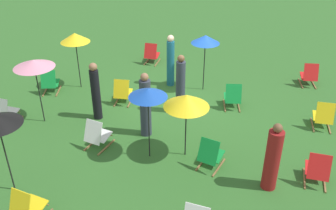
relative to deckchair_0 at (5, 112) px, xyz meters
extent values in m
plane|color=#2D6026|center=(-4.50, -2.56, -0.37)|extent=(40.00, 40.00, 0.00)
cube|color=olive|center=(-0.22, -0.04, -0.35)|extent=(0.07, 0.76, 0.04)
cube|color=olive|center=(0.22, -0.06, -0.35)|extent=(0.07, 0.76, 0.04)
cube|color=white|center=(-0.01, -0.15, -0.10)|extent=(0.50, 0.46, 0.13)
cube|color=white|center=(0.01, 0.15, 0.18)|extent=(0.49, 0.27, 0.57)
cylinder|color=olive|center=(-0.02, -0.35, -0.17)|extent=(0.44, 0.05, 0.03)
cube|color=olive|center=(-3.06, -2.09, -0.35)|extent=(0.12, 0.76, 0.04)
cube|color=olive|center=(-2.62, -2.05, -0.35)|extent=(0.12, 0.76, 0.04)
cube|color=yellow|center=(-2.83, -2.17, -0.10)|extent=(0.52, 0.48, 0.13)
cube|color=yellow|center=(-2.86, -1.87, 0.18)|extent=(0.50, 0.30, 0.57)
cylinder|color=olive|center=(-2.81, -2.37, -0.17)|extent=(0.44, 0.08, 0.03)
cube|color=olive|center=(-8.85, -4.92, -0.35)|extent=(0.15, 0.76, 0.04)
cube|color=olive|center=(-8.41, -4.85, -0.35)|extent=(0.15, 0.76, 0.04)
cube|color=red|center=(-8.61, -4.98, -0.10)|extent=(0.54, 0.50, 0.13)
cube|color=red|center=(-8.66, -4.69, 0.18)|extent=(0.51, 0.32, 0.57)
cylinder|color=olive|center=(-8.58, -5.18, -0.17)|extent=(0.44, 0.09, 0.03)
cube|color=olive|center=(-6.26, 0.50, -0.35)|extent=(0.23, 0.74, 0.04)
cube|color=olive|center=(-5.84, 0.38, -0.35)|extent=(0.23, 0.74, 0.04)
cube|color=#148C38|center=(-6.07, 0.34, -0.10)|extent=(0.58, 0.54, 0.13)
cube|color=#148C38|center=(-6.00, 0.63, 0.18)|extent=(0.53, 0.36, 0.57)
cylinder|color=olive|center=(-6.13, 0.15, -0.17)|extent=(0.43, 0.14, 0.03)
cube|color=olive|center=(-9.05, -2.13, -0.35)|extent=(0.06, 0.76, 0.04)
cube|color=olive|center=(-8.61, -2.11, -0.35)|extent=(0.06, 0.76, 0.04)
cube|color=yellow|center=(-8.83, -2.22, -0.10)|extent=(0.49, 0.45, 0.13)
cube|color=yellow|center=(-8.84, -1.92, 0.18)|extent=(0.49, 0.26, 0.57)
cylinder|color=olive|center=(-8.82, -2.42, -0.17)|extent=(0.44, 0.04, 0.03)
cube|color=olive|center=(-3.01, -5.39, -0.35)|extent=(0.04, 0.76, 0.04)
cube|color=olive|center=(-2.57, -5.39, -0.35)|extent=(0.04, 0.76, 0.04)
cube|color=red|center=(-2.79, -5.49, -0.10)|extent=(0.48, 0.43, 0.13)
cube|color=red|center=(-2.79, -5.19, 0.18)|extent=(0.48, 0.25, 0.57)
cylinder|color=olive|center=(-2.79, -5.69, -0.17)|extent=(0.44, 0.03, 0.03)
cube|color=olive|center=(-0.44, -2.19, -0.35)|extent=(0.25, 0.74, 0.04)
cube|color=olive|center=(-0.02, -2.06, -0.35)|extent=(0.25, 0.74, 0.04)
cube|color=#148C38|center=(-0.20, -2.22, -0.10)|extent=(0.58, 0.55, 0.13)
cube|color=#148C38|center=(-0.29, -1.93, 0.18)|extent=(0.53, 0.37, 0.57)
cylinder|color=olive|center=(-0.15, -2.41, -0.17)|extent=(0.43, 0.15, 0.03)
cube|color=olive|center=(-3.28, 0.41, -0.35)|extent=(0.19, 0.75, 0.04)
cube|color=olive|center=(-2.85, 0.32, -0.35)|extent=(0.19, 0.75, 0.04)
cube|color=white|center=(-3.09, 0.27, -0.10)|extent=(0.56, 0.52, 0.13)
cube|color=white|center=(-3.03, 0.56, 0.18)|extent=(0.52, 0.34, 0.57)
cylinder|color=olive|center=(-3.13, 0.07, -0.17)|extent=(0.44, 0.12, 0.03)
cube|color=olive|center=(-8.69, 0.39, -0.35)|extent=(0.05, 0.76, 0.04)
cube|color=olive|center=(-8.25, 0.38, -0.35)|extent=(0.05, 0.76, 0.04)
cube|color=red|center=(-8.48, 0.29, -0.10)|extent=(0.49, 0.44, 0.13)
cube|color=red|center=(-8.47, 0.59, 0.18)|extent=(0.49, 0.26, 0.57)
cylinder|color=olive|center=(-8.48, 0.09, -0.17)|extent=(0.44, 0.04, 0.03)
cube|color=yellow|center=(-2.78, 2.99, -0.10)|extent=(0.55, 0.51, 0.13)
cube|color=yellow|center=(-2.73, 3.29, 0.18)|extent=(0.52, 0.33, 0.57)
cylinder|color=olive|center=(-2.82, 2.80, -0.17)|extent=(0.44, 0.10, 0.03)
cube|color=olive|center=(-6.44, -2.68, -0.35)|extent=(0.19, 0.75, 0.04)
cube|color=olive|center=(-6.01, -2.60, -0.35)|extent=(0.19, 0.75, 0.04)
cube|color=#148C38|center=(-6.21, -2.74, -0.10)|extent=(0.56, 0.52, 0.13)
cube|color=#148C38|center=(-6.27, -2.44, 0.18)|extent=(0.52, 0.34, 0.57)
cylinder|color=olive|center=(-6.17, -2.93, -0.17)|extent=(0.44, 0.12, 0.03)
cylinder|color=black|center=(-5.34, 0.17, 0.48)|extent=(0.03, 0.03, 1.70)
cone|color=yellow|center=(-5.34, 0.17, 1.20)|extent=(1.11, 1.11, 0.32)
cylinder|color=black|center=(-4.49, 0.46, 0.58)|extent=(0.03, 0.03, 1.90)
cone|color=#194CB2|center=(-4.49, 0.46, 1.45)|extent=(0.92, 0.92, 0.21)
cylinder|color=black|center=(-1.90, 2.41, 0.62)|extent=(0.03, 0.03, 1.97)
cylinder|color=black|center=(-5.15, -3.59, 0.58)|extent=(0.03, 0.03, 1.89)
cone|color=#194CB2|center=(-5.15, -3.59, 1.42)|extent=(0.92, 0.92, 0.26)
cylinder|color=black|center=(-1.03, -2.70, 0.58)|extent=(0.03, 0.03, 1.90)
cone|color=yellow|center=(-1.03, -2.70, 1.41)|extent=(0.96, 0.96, 0.30)
cylinder|color=black|center=(-1.00, -0.37, 0.59)|extent=(0.03, 0.03, 1.92)
cone|color=pink|center=(-1.00, -0.37, 1.46)|extent=(1.12, 1.12, 0.22)
cylinder|color=maroon|center=(-7.43, 0.87, 0.38)|extent=(0.40, 0.40, 1.50)
sphere|color=brown|center=(-7.43, 0.87, 1.22)|extent=(0.20, 0.20, 0.20)
cylinder|color=#333847|center=(-4.73, -1.91, 0.46)|extent=(0.38, 0.38, 1.65)
sphere|color=brown|center=(-4.73, -1.91, 1.38)|extent=(0.21, 0.21, 0.21)
cylinder|color=#333847|center=(-4.10, -0.49, 0.45)|extent=(0.32, 0.32, 1.65)
sphere|color=#936647|center=(-4.10, -0.49, 1.37)|extent=(0.21, 0.21, 0.21)
cylinder|color=#195972|center=(-3.99, -3.64, 0.43)|extent=(0.32, 0.32, 1.59)
sphere|color=beige|center=(-3.99, -3.64, 1.33)|extent=(0.23, 0.23, 0.23)
cylinder|color=black|center=(-2.45, -0.95, 0.40)|extent=(0.32, 0.32, 1.54)
sphere|color=#936647|center=(-2.45, -0.95, 1.28)|extent=(0.23, 0.23, 0.23)
camera|label=1|loc=(-6.86, 7.70, 5.42)|focal=39.74mm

